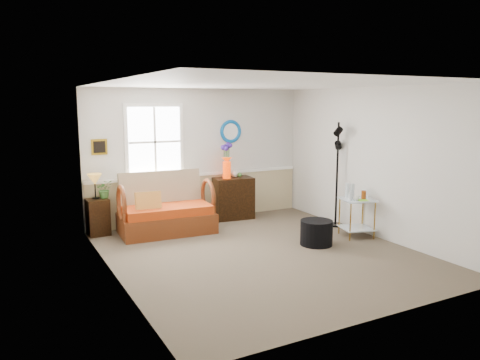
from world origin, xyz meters
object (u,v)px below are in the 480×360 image
loveseat (166,203)px  cabinet (233,198)px  ottoman (316,233)px  side_table (357,218)px  floor_lamp (337,175)px  lamp_stand (98,217)px

loveseat → cabinet: loveseat is taller
ottoman → side_table: bearing=4.0°
loveseat → ottoman: bearing=-40.3°
floor_lamp → cabinet: bearing=118.1°
cabinet → side_table: (1.32, -2.20, -0.08)m
loveseat → lamp_stand: loveseat is taller
lamp_stand → cabinet: (2.67, -0.04, 0.10)m
ottoman → loveseat: bearing=136.1°
cabinet → ottoman: 2.31m
cabinet → floor_lamp: size_ratio=0.43×
lamp_stand → floor_lamp: size_ratio=0.33×
lamp_stand → side_table: side_table is taller
loveseat → side_table: size_ratio=2.46×
cabinet → loveseat: bearing=-159.3°
side_table → floor_lamp: size_ratio=0.34×
lamp_stand → side_table: (3.99, -2.24, 0.01)m
lamp_stand → ottoman: bearing=-36.9°
side_table → ottoman: bearing=-176.0°
loveseat → cabinet: size_ratio=1.97×
loveseat → lamp_stand: (-1.12, 0.44, -0.22)m
loveseat → ottoman: 2.72m
cabinet → floor_lamp: bearing=-38.5°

